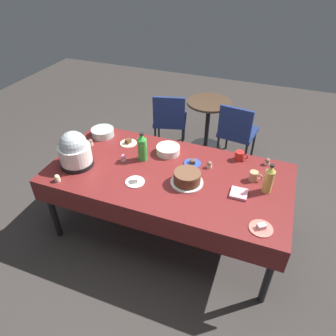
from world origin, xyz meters
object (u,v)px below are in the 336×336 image
at_px(glass_salad_bowl, 103,132).
at_px(round_cafe_table, 208,116).
at_px(cupcake_cocoa, 57,178).
at_px(coffee_mug_red, 240,156).
at_px(maroon_chair_right, 237,130).
at_px(dessert_plate_cream, 128,142).
at_px(potluck_table, 168,178).
at_px(dessert_plate_cobalt, 192,163).
at_px(cupcake_mint, 123,158).
at_px(cupcake_lemon, 209,165).
at_px(dessert_plate_coral, 261,228).
at_px(maroon_chair_left, 170,118).
at_px(cupcake_vanilla, 267,162).
at_px(slow_cooker, 75,151).
at_px(soda_bottle_lime_soda, 142,147).
at_px(ceramic_snack_bowl, 168,150).
at_px(cupcake_rose, 90,142).
at_px(soda_bottle_ginger_ale, 269,179).
at_px(coffee_mug_tan, 254,176).
at_px(dessert_plate_white, 135,181).
at_px(frosted_layer_cake, 187,178).

bearing_deg(glass_salad_bowl, round_cafe_table, 57.50).
distance_m(cupcake_cocoa, coffee_mug_red, 1.69).
bearing_deg(maroon_chair_right, dessert_plate_cream, -129.61).
relative_size(potluck_table, dessert_plate_cobalt, 13.64).
bearing_deg(cupcake_mint, cupcake_lemon, 12.70).
height_order(dessert_plate_coral, maroon_chair_left, maroon_chair_left).
relative_size(cupcake_cocoa, maroon_chair_right, 0.08).
relative_size(cupcake_vanilla, maroon_chair_right, 0.08).
distance_m(slow_cooker, soda_bottle_lime_soda, 0.62).
height_order(dessert_plate_cream, coffee_mug_red, coffee_mug_red).
relative_size(ceramic_snack_bowl, cupcake_mint, 3.46).
relative_size(dessert_plate_cobalt, soda_bottle_lime_soda, 0.55).
bearing_deg(dessert_plate_coral, slow_cooker, 173.26).
height_order(dessert_plate_coral, dessert_plate_cream, dessert_plate_cream).
distance_m(cupcake_rose, soda_bottle_ginger_ale, 1.78).
bearing_deg(soda_bottle_lime_soda, slow_cooker, -150.57).
height_order(coffee_mug_tan, maroon_chair_left, maroon_chair_left).
distance_m(dessert_plate_cobalt, cupcake_vanilla, 0.70).
xyz_separation_m(dessert_plate_cream, soda_bottle_lime_soda, (0.26, -0.20, 0.12)).
xyz_separation_m(dessert_plate_white, maroon_chair_left, (-0.31, 1.70, -0.27)).
distance_m(cupcake_mint, cupcake_cocoa, 0.63).
bearing_deg(maroon_chair_right, soda_bottle_ginger_ale, -71.36).
relative_size(maroon_chair_left, maroon_chair_right, 1.00).
distance_m(ceramic_snack_bowl, maroon_chair_right, 1.31).
xyz_separation_m(dessert_plate_white, soda_bottle_ginger_ale, (1.09, 0.29, 0.12)).
bearing_deg(soda_bottle_ginger_ale, round_cafe_table, 119.24).
xyz_separation_m(glass_salad_bowl, soda_bottle_lime_soda, (0.59, -0.25, 0.09)).
height_order(dessert_plate_cream, cupcake_cocoa, cupcake_cocoa).
bearing_deg(slow_cooker, ceramic_snack_bowl, 33.78).
bearing_deg(maroon_chair_left, soda_bottle_ginger_ale, -45.35).
bearing_deg(maroon_chair_left, cupcake_cocoa, -99.79).
bearing_deg(cupcake_mint, dessert_plate_coral, -17.29).
bearing_deg(coffee_mug_tan, soda_bottle_ginger_ale, -42.00).
bearing_deg(frosted_layer_cake, dessert_plate_cobalt, 97.67).
relative_size(ceramic_snack_bowl, maroon_chair_right, 0.27).
height_order(frosted_layer_cake, cupcake_lemon, frosted_layer_cake).
relative_size(dessert_plate_cream, cupcake_mint, 2.57).
xyz_separation_m(cupcake_vanilla, cupcake_rose, (-1.74, -0.29, 0.00)).
height_order(glass_salad_bowl, ceramic_snack_bowl, glass_salad_bowl).
bearing_deg(cupcake_vanilla, dessert_plate_cream, -174.56).
distance_m(slow_cooker, dessert_plate_white, 0.64).
relative_size(potluck_table, soda_bottle_ginger_ale, 7.95).
distance_m(cupcake_vanilla, coffee_mug_red, 0.26).
distance_m(dessert_plate_white, round_cafe_table, 1.95).
bearing_deg(round_cafe_table, maroon_chair_right, -27.04).
bearing_deg(cupcake_rose, round_cafe_table, 60.64).
bearing_deg(soda_bottle_lime_soda, dessert_plate_cobalt, 11.88).
bearing_deg(dessert_plate_coral, glass_salad_bowl, 156.78).
bearing_deg(slow_cooker, coffee_mug_tan, 12.60).
bearing_deg(dessert_plate_coral, coffee_mug_tan, 103.82).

